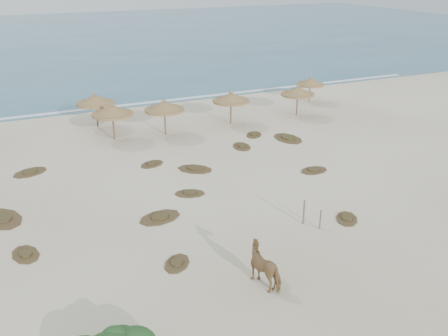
# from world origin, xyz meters

# --- Properties ---
(ground) EXTENTS (160.00, 160.00, 0.00)m
(ground) POSITION_xyz_m (0.00, 0.00, 0.00)
(ground) COLOR beige
(ground) RESTS_ON ground
(ocean) EXTENTS (200.00, 100.00, 0.01)m
(ocean) POSITION_xyz_m (0.00, 75.00, 0.00)
(ocean) COLOR #275B76
(ocean) RESTS_ON ground
(foam_line) EXTENTS (70.00, 0.60, 0.01)m
(foam_line) POSITION_xyz_m (0.00, 26.00, 0.00)
(foam_line) COLOR silver
(foam_line) RESTS_ON ground
(palapa_2) EXTENTS (3.99, 3.99, 2.94)m
(palapa_2) POSITION_xyz_m (-2.66, 20.29, 2.28)
(palapa_2) COLOR brown
(palapa_2) RESTS_ON ground
(palapa_3) EXTENTS (4.01, 4.01, 2.99)m
(palapa_3) POSITION_xyz_m (-2.12, 16.48, 2.32)
(palapa_3) COLOR brown
(palapa_3) RESTS_ON ground
(palapa_4) EXTENTS (3.89, 3.89, 2.96)m
(palapa_4) POSITION_xyz_m (1.90, 16.02, 2.30)
(palapa_4) COLOR brown
(palapa_4) RESTS_ON ground
(palapa_5) EXTENTS (3.75, 3.75, 2.92)m
(palapa_5) POSITION_xyz_m (7.89, 16.42, 2.26)
(palapa_5) COLOR brown
(palapa_5) RESTS_ON ground
(palapa_6) EXTENTS (3.59, 3.59, 2.83)m
(palapa_6) POSITION_xyz_m (14.37, 16.25, 2.19)
(palapa_6) COLOR brown
(palapa_6) RESTS_ON ground
(palapa_7) EXTENTS (3.47, 3.47, 2.55)m
(palapa_7) POSITION_xyz_m (18.05, 19.77, 1.98)
(palapa_7) COLOR brown
(palapa_7) RESTS_ON ground
(horse) EXTENTS (1.49, 2.27, 1.76)m
(horse) POSITION_xyz_m (-0.49, -5.00, 0.88)
(horse) COLOR #977045
(horse) RESTS_ON ground
(fence_post_near) EXTENTS (0.12, 0.12, 1.36)m
(fence_post_near) POSITION_xyz_m (3.87, -1.16, 0.68)
(fence_post_near) COLOR #5F5847
(fence_post_near) RESTS_ON ground
(fence_post_far) EXTENTS (0.10, 0.10, 1.07)m
(fence_post_far) POSITION_xyz_m (4.38, -1.94, 0.53)
(fence_post_far) COLOR #5F5847
(fence_post_far) RESTS_ON ground
(scrub_0) EXTENTS (1.55, 2.05, 0.16)m
(scrub_0) POSITION_xyz_m (-9.77, 1.68, 0.05)
(scrub_0) COLOR #4D3A22
(scrub_0) RESTS_ON ground
(scrub_1) EXTENTS (2.74, 3.36, 0.16)m
(scrub_1) POSITION_xyz_m (-10.65, 5.93, 0.05)
(scrub_1) COLOR #4D3A22
(scrub_1) RESTS_ON ground
(scrub_2) EXTENTS (2.12, 1.75, 0.16)m
(scrub_2) POSITION_xyz_m (-0.29, 4.75, 0.05)
(scrub_2) COLOR #4D3A22
(scrub_2) RESTS_ON ground
(scrub_3) EXTENTS (2.79, 2.72, 0.16)m
(scrub_3) POSITION_xyz_m (1.37, 8.15, 0.05)
(scrub_3) COLOR #4D3A22
(scrub_3) RESTS_ON ground
(scrub_4) EXTENTS (2.06, 1.44, 0.16)m
(scrub_4) POSITION_xyz_m (8.47, 4.67, 0.05)
(scrub_4) COLOR #4D3A22
(scrub_4) RESTS_ON ground
(scrub_5) EXTENTS (2.05, 2.96, 0.16)m
(scrub_5) POSITION_xyz_m (10.28, 10.95, 0.05)
(scrub_5) COLOR #4D3A22
(scrub_5) RESTS_ON ground
(scrub_6) EXTENTS (2.68, 2.29, 0.16)m
(scrub_6) POSITION_xyz_m (-8.72, 12.12, 0.05)
(scrub_6) COLOR #4D3A22
(scrub_6) RESTS_ON ground
(scrub_7) EXTENTS (1.66, 2.20, 0.16)m
(scrub_7) POSITION_xyz_m (6.16, 10.80, 0.05)
(scrub_7) COLOR #4D3A22
(scrub_7) RESTS_ON ground
(scrub_9) EXTENTS (2.70, 2.09, 0.16)m
(scrub_9) POSITION_xyz_m (-2.85, 2.58, 0.05)
(scrub_9) COLOR #4D3A22
(scrub_9) RESTS_ON ground
(scrub_10) EXTENTS (2.07, 2.16, 0.16)m
(scrub_10) POSITION_xyz_m (8.25, 12.83, 0.05)
(scrub_10) COLOR #4D3A22
(scrub_10) RESTS_ON ground
(scrub_11) EXTENTS (1.89, 2.00, 0.16)m
(scrub_11) POSITION_xyz_m (-3.50, -2.01, 0.05)
(scrub_11) COLOR #4D3A22
(scrub_11) RESTS_ON ground
(scrub_12) EXTENTS (1.96, 2.09, 0.16)m
(scrub_12) POSITION_xyz_m (6.27, -1.72, 0.05)
(scrub_12) COLOR #4D3A22
(scrub_12) RESTS_ON ground
(scrub_13) EXTENTS (2.15, 1.88, 0.16)m
(scrub_13) POSITION_xyz_m (-1.00, 10.19, 0.05)
(scrub_13) COLOR #4D3A22
(scrub_13) RESTS_ON ground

